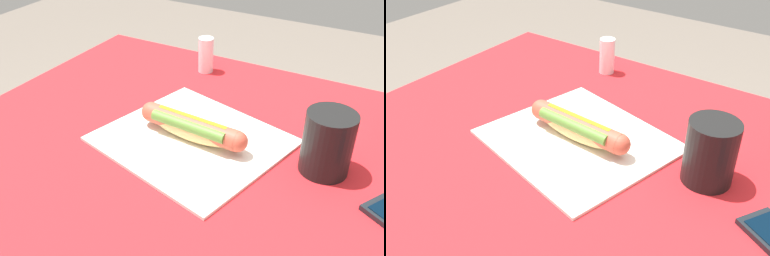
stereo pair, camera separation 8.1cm
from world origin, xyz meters
The scene contains 5 objects.
dining_table centered at (0.00, 0.00, 0.62)m, with size 1.04×0.88×0.77m.
paper_wrapper centered at (0.06, -0.06, 0.77)m, with size 0.31×0.28×0.01m, color silver.
hot_dog centered at (0.06, -0.06, 0.80)m, with size 0.22×0.06×0.05m.
drinking_cup centered at (-0.17, -0.09, 0.82)m, with size 0.08×0.08×0.11m, color black.
salt_shaker centered at (0.18, -0.34, 0.81)m, with size 0.04×0.04×0.08m, color silver.
Camera 2 is at (-0.34, 0.50, 1.23)m, focal length 41.55 mm.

